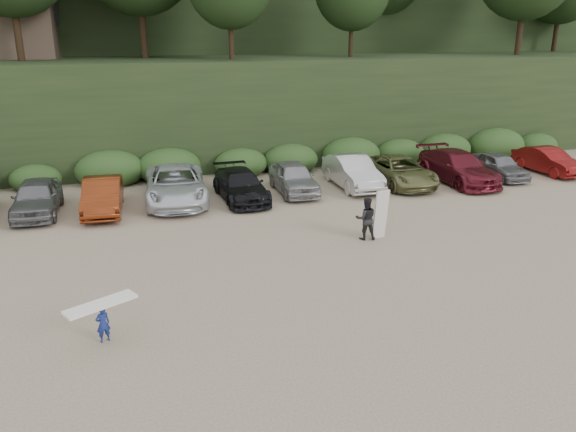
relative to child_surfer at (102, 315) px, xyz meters
name	(u,v)px	position (x,y,z in m)	size (l,w,h in m)	color
ground	(291,287)	(5.53, 1.73, -0.74)	(120.00, 120.00, 0.00)	tan
parked_cars	(198,186)	(3.99, 11.73, 0.02)	(39.87, 6.42, 1.63)	silver
child_surfer	(102,315)	(0.00, 0.00, 0.00)	(1.84, 1.29, 1.09)	navy
adult_surfer	(367,218)	(9.50, 4.98, 0.10)	(1.29, 0.78, 1.94)	black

